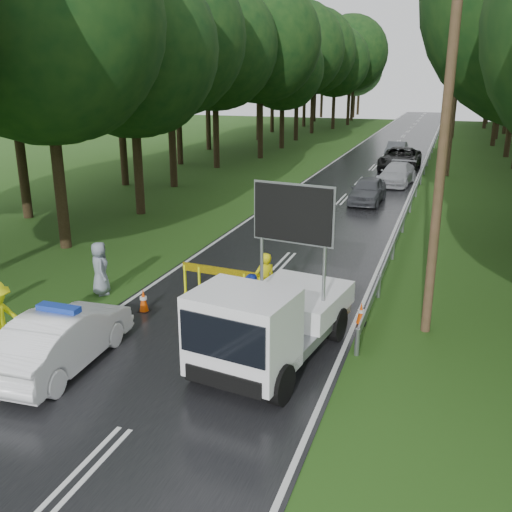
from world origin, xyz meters
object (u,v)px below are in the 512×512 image
at_px(work_truck, 268,321).
at_px(civilian, 253,303).
at_px(queue_car_fourth, 396,150).
at_px(officer, 265,281).
at_px(queue_car_first, 368,190).
at_px(queue_car_second, 397,174).
at_px(queue_car_third, 400,159).
at_px(barrier, 221,276).
at_px(police_sedan, 62,339).

bearing_deg(work_truck, civilian, 129.29).
bearing_deg(queue_car_fourth, officer, -89.39).
relative_size(queue_car_first, queue_car_second, 0.88).
height_order(work_truck, queue_car_third, work_truck).
height_order(officer, queue_car_first, officer).
relative_size(work_truck, queue_car_third, 0.93).
relative_size(work_truck, queue_car_second, 1.17).
distance_m(queue_car_second, queue_car_third, 6.01).
bearing_deg(civilian, officer, 92.19).
bearing_deg(work_truck, queue_car_second, 97.57).
bearing_deg(barrier, queue_car_first, 87.63).
xyz_separation_m(barrier, queue_car_second, (2.98, 21.43, -0.16)).
height_order(police_sedan, civilian, civilian).
bearing_deg(queue_car_third, civilian, -90.74).
xyz_separation_m(barrier, civilian, (1.56, -1.63, -0.02)).
bearing_deg(work_truck, queue_car_third, 98.49).
bearing_deg(queue_car_first, queue_car_third, 89.07).
height_order(queue_car_first, queue_car_fourth, queue_car_first).
relative_size(barrier, queue_car_third, 0.46).
bearing_deg(officer, police_sedan, 14.24).
bearing_deg(work_truck, officer, 118.10).
xyz_separation_m(barrier, queue_car_third, (2.60, 27.43, -0.02)).
bearing_deg(queue_car_fourth, barrier, -91.79).
xyz_separation_m(police_sedan, queue_car_fourth, (3.70, 38.31, -0.02)).
relative_size(work_truck, civilian, 3.36).
height_order(barrier, queue_car_third, queue_car_third).
relative_size(police_sedan, officer, 2.48).
distance_m(police_sedan, civilian, 4.80).
height_order(police_sedan, queue_car_second, police_sedan).
height_order(civilian, queue_car_fourth, civilian).
height_order(police_sedan, work_truck, work_truck).
height_order(queue_car_first, queue_car_third, queue_car_third).
xyz_separation_m(officer, queue_car_first, (0.65, 15.56, -0.18)).
bearing_deg(police_sedan, queue_car_fourth, -98.72).
distance_m(officer, queue_car_third, 27.58).
bearing_deg(queue_car_third, work_truck, -88.88).
distance_m(civilian, queue_car_first, 17.06).
bearing_deg(queue_car_first, queue_car_second, 82.97).
height_order(barrier, civilian, civilian).
bearing_deg(officer, queue_car_first, -132.87).
distance_m(work_truck, barrier, 4.07).
bearing_deg(civilian, queue_car_fourth, 86.15).
xyz_separation_m(queue_car_third, queue_car_fourth, (-0.86, 6.00, -0.12)).
relative_size(civilian, queue_car_third, 0.28).
height_order(officer, queue_car_third, officer).
distance_m(work_truck, queue_car_third, 30.64).
bearing_deg(civilian, police_sedan, -140.78).
xyz_separation_m(queue_car_first, queue_car_fourth, (-0.32, 18.00, -0.01)).
relative_size(work_truck, barrier, 2.04).
xyz_separation_m(officer, queue_car_third, (1.19, 27.56, -0.06)).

